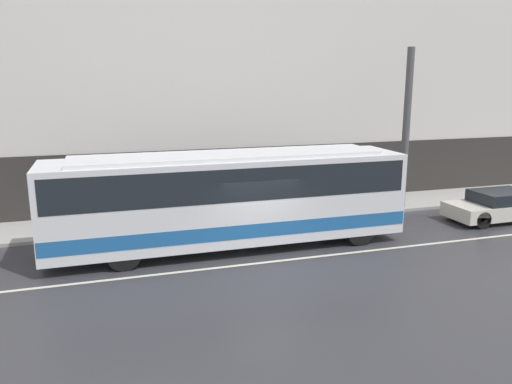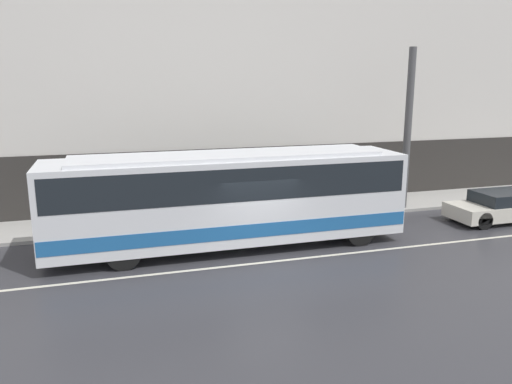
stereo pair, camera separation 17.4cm
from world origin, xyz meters
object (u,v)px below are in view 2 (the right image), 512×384
(sedan_white_front, at_px, (505,206))
(utility_pole_near, at_px, (408,130))
(pedestrian_waiting, at_px, (233,196))
(transit_bus, at_px, (229,195))

(sedan_white_front, height_order, utility_pole_near, utility_pole_near)
(sedan_white_front, xyz_separation_m, utility_pole_near, (-2.95, 2.67, 2.92))
(utility_pole_near, height_order, pedestrian_waiting, utility_pole_near)
(utility_pole_near, bearing_deg, sedan_white_front, -42.08)
(transit_bus, relative_size, sedan_white_front, 2.54)
(pedestrian_waiting, bearing_deg, transit_bus, -105.73)
(utility_pole_near, relative_size, pedestrian_waiting, 3.87)
(sedan_white_front, relative_size, pedestrian_waiting, 2.67)
(sedan_white_front, bearing_deg, pedestrian_waiting, 161.41)
(utility_pole_near, distance_m, pedestrian_waiting, 7.93)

